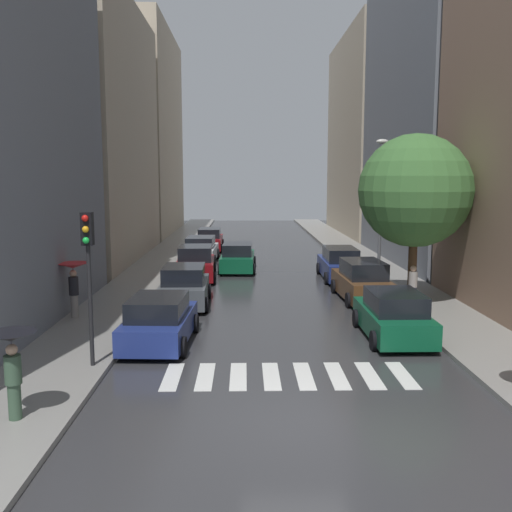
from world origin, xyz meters
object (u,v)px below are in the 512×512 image
Objects in this scene: street_tree_right at (415,191)px; lamp_post_right at (381,201)px; parked_car_left_fourth at (201,250)px; parked_car_right_nearest at (393,316)px; parked_car_right_third at (340,264)px; car_midroad at (238,258)px; traffic_light_left_corner at (88,255)px; pedestrian_foreground at (73,276)px; parked_car_left_fifth at (210,240)px; parked_car_right_second at (362,282)px; pedestrian_by_kerb at (413,285)px; pedestrian_far_side at (12,354)px; parked_car_left_second at (184,287)px; parked_car_left_third at (196,264)px; parked_car_left_nearest at (159,322)px.

street_tree_right is 0.99× the size of lamp_post_right.
parked_car_left_fourth is 19.49m from parked_car_right_nearest.
lamp_post_right reaches higher than parked_car_right_third.
traffic_light_left_corner reaches higher than car_midroad.
traffic_light_left_corner is at bearing 108.33° from parked_car_right_nearest.
parked_car_left_fifth is at bearing -56.65° from pedestrian_foreground.
pedestrian_by_kerb reaches higher than parked_car_right_second.
pedestrian_foreground is at bearing 77.41° from parked_car_right_nearest.
pedestrian_far_side is (-4.60, -20.88, 0.85)m from car_midroad.
parked_car_left_second is at bearing 47.28° from pedestrian_far_side.
parked_car_left_second is 0.88× the size of parked_car_right_second.
parked_car_left_fourth is 14.22m from parked_car_right_second.
parked_car_left_third reaches higher than parked_car_right_third.
parked_car_left_nearest is 6.58m from pedestrian_far_side.
pedestrian_by_kerb is (13.27, 1.66, -0.71)m from pedestrian_foreground.
lamp_post_right is (9.32, -1.67, 3.38)m from parked_car_left_third.
parked_car_right_nearest is at bearing -149.03° from pedestrian_foreground.
parked_car_right_nearest is (7.77, 0.54, 0.01)m from parked_car_left_nearest.
parked_car_left_fourth is at bearing 120.22° from pedestrian_by_kerb.
lamp_post_right is (9.27, 4.49, 3.42)m from parked_car_left_second.
parked_car_right_nearest is 11.72m from pedestrian_foreground.
parked_car_left_fifth is 0.99× the size of parked_car_right_third.
parked_car_right_second is at bearing -178.63° from parked_car_right_third.
pedestrian_far_side is (-2.41, -17.94, 0.76)m from parked_car_left_third.
parked_car_right_nearest is (7.60, -11.26, -0.08)m from parked_car_left_third.
parked_car_right_second is 0.67× the size of street_tree_right.
pedestrian_far_side is at bearing 169.38° from car_midroad.
parked_car_left_fourth is 1.07× the size of parked_car_right_nearest.
pedestrian_far_side is (1.40, -9.20, -0.13)m from pedestrian_foreground.
parked_car_left_third is at bearing -70.10° from pedestrian_foreground.
lamp_post_right is (9.54, -8.26, 3.46)m from parked_car_left_fourth.
parked_car_left_nearest is at bearing 176.61° from parked_car_left_second.
car_midroad is (-5.41, 14.21, 0.00)m from parked_car_right_nearest.
parked_car_left_second is 10.38m from street_tree_right.
parked_car_left_fifth is 21.67m from pedestrian_foreground.
pedestrian_by_kerb is at bearing -61.16° from parked_car_left_nearest.
parked_car_left_fifth is 1.10× the size of traffic_light_left_corner.
street_tree_right is at bearing -139.73° from car_midroad.
parked_car_left_fifth is (-0.02, 12.57, -0.08)m from parked_car_left_third.
pedestrian_foreground is at bearing 52.58° from parked_car_left_nearest.
parked_car_left_fifth reaches higher than car_midroad.
parked_car_left_second reaches higher than parked_car_left_fourth.
pedestrian_far_side is at bearing 162.64° from parked_car_left_nearest.
parked_car_right_second reaches higher than parked_car_right_nearest.
lamp_post_right reaches higher than pedestrian_far_side.
parked_car_right_second is 0.67× the size of lamp_post_right.
pedestrian_by_kerb is 6.29m from lamp_post_right.
parked_car_left_nearest is 14.31m from lamp_post_right.
pedestrian_foreground is at bearing 154.14° from parked_car_left_third.
parked_car_left_second reaches higher than parked_car_left_nearest.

